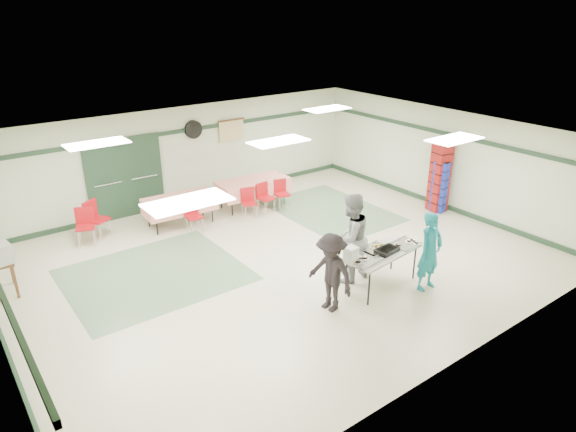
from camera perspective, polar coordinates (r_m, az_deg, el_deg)
floor at (r=11.40m, az=-0.95°, el=-4.86°), size 11.00×11.00×0.00m
ceiling at (r=10.43m, az=-1.04°, el=8.41°), size 11.00×11.00×0.00m
wall_back at (r=14.55m, az=-11.45°, el=6.60°), size 11.00×0.00×11.00m
wall_front at (r=7.98m, az=18.40°, el=-8.03°), size 11.00×0.00×11.00m
wall_right at (r=14.57m, az=16.96°, el=6.08°), size 0.00×9.00×9.00m
trim_back at (r=14.35m, az=-11.62°, el=9.26°), size 11.00×0.06×0.10m
baseboard_back at (r=14.93m, az=-11.02°, el=1.82°), size 11.00×0.06×0.12m
baseboard_left at (r=9.74m, az=-28.82°, el=-12.86°), size 0.06×9.00×0.12m
trim_right at (r=14.38m, az=17.21°, el=8.73°), size 0.06×9.00×0.10m
baseboard_right at (r=14.95m, az=16.34°, el=1.33°), size 0.06×9.00×0.12m
green_patch_a at (r=11.15m, az=-14.59°, el=-6.33°), size 3.50×3.00×0.01m
green_patch_b at (r=14.05m, az=4.76°, el=0.59°), size 2.50×3.50×0.01m
double_door_left at (r=13.85m, az=-19.45°, el=3.61°), size 0.90×0.06×2.10m
double_door_right at (r=14.13m, az=-15.81°, el=4.43°), size 0.90×0.06×2.10m
door_frame at (r=13.96m, az=-17.61°, el=4.00°), size 2.00×0.03×2.15m
wall_fan at (r=14.45m, az=-10.48°, el=9.44°), size 0.50×0.10×0.50m
scroll_banner at (r=15.05m, az=-6.31°, el=9.41°), size 0.80×0.02×0.60m
serving_table at (r=10.24m, az=10.46°, el=-4.17°), size 1.78×0.88×0.76m
sheet_tray_right at (r=10.61m, az=12.92°, el=-3.03°), size 0.62×0.50×0.02m
sheet_tray_mid at (r=10.26m, az=9.75°, el=-3.69°), size 0.63×0.51×0.02m
sheet_tray_left at (r=9.80m, az=8.44°, el=-4.91°), size 0.67×0.54×0.02m
baking_pan at (r=10.20m, az=10.93°, el=-3.77°), size 0.50×0.35×0.08m
foam_box_stack at (r=9.65m, az=7.00°, el=-4.31°), size 0.25×0.23×0.31m
volunteer_teal at (r=10.33m, az=15.48°, el=-3.82°), size 0.60×0.41×1.61m
volunteer_grey at (r=10.29m, az=6.92°, el=-2.44°), size 0.96×0.77×1.86m
volunteer_dark at (r=9.34m, az=4.76°, el=-6.28°), size 0.68×1.04×1.52m
dining_table_a at (r=14.21m, az=-3.92°, el=3.31°), size 2.03×1.01×0.77m
dining_table_b at (r=13.23m, az=-11.94°, el=1.36°), size 1.81×0.88×0.77m
chair_a at (r=13.77m, az=-2.67°, el=2.39°), size 0.41×0.41×0.82m
chair_b at (r=13.52m, az=-4.44°, el=1.85°), size 0.46×0.46×0.78m
chair_c at (r=14.07m, az=-0.79°, el=2.82°), size 0.44×0.44×0.80m
chair_d at (r=12.80m, az=-10.55°, el=0.34°), size 0.40×0.40×0.80m
chair_loose_a at (r=13.04m, az=-20.72°, el=0.06°), size 0.60×0.60×0.94m
chair_loose_b at (r=12.82m, az=-21.64°, el=-0.64°), size 0.53×0.53×0.89m
crate_stack_blue_a at (r=14.35m, az=16.60°, el=3.18°), size 0.43×0.43×1.42m
crate_stack_red at (r=14.31m, az=16.49°, el=4.16°), size 0.48×0.48×1.90m
crate_stack_blue_b at (r=14.39m, az=16.36°, el=3.28°), size 0.42×0.42×1.43m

